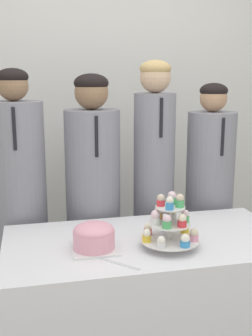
# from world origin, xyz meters

# --- Properties ---
(wall_back) EXTENTS (9.00, 0.06, 2.70)m
(wall_back) POSITION_xyz_m (0.00, 1.69, 1.35)
(wall_back) COLOR silver
(wall_back) RESTS_ON ground_plane
(table) EXTENTS (1.36, 0.69, 0.78)m
(table) POSITION_xyz_m (0.00, 0.34, 0.39)
(table) COLOR white
(table) RESTS_ON ground_plane
(round_cake) EXTENTS (0.20, 0.20, 0.13)m
(round_cake) POSITION_xyz_m (-0.27, 0.28, 0.84)
(round_cake) COLOR white
(round_cake) RESTS_ON table
(cake_knife) EXTENTS (0.22, 0.23, 0.01)m
(cake_knife) POSITION_xyz_m (-0.26, 0.18, 0.78)
(cake_knife) COLOR silver
(cake_knife) RESTS_ON table
(cupcake_stand) EXTENTS (0.27, 0.27, 0.25)m
(cupcake_stand) POSITION_xyz_m (0.07, 0.23, 0.89)
(cupcake_stand) COLOR silver
(cupcake_stand) RESTS_ON table
(student_0) EXTENTS (0.31, 0.31, 1.58)m
(student_0) POSITION_xyz_m (-0.61, 0.88, 0.74)
(student_0) COLOR gray
(student_0) RESTS_ON ground_plane
(student_1) EXTENTS (0.32, 0.32, 1.55)m
(student_1) POSITION_xyz_m (-0.18, 0.88, 0.73)
(student_1) COLOR gray
(student_1) RESTS_ON ground_plane
(student_2) EXTENTS (0.24, 0.25, 1.63)m
(student_2) POSITION_xyz_m (0.18, 0.88, 0.80)
(student_2) COLOR gray
(student_2) RESTS_ON ground_plane
(student_3) EXTENTS (0.30, 0.30, 1.50)m
(student_3) POSITION_xyz_m (0.55, 0.88, 0.71)
(student_3) COLOR gray
(student_3) RESTS_ON ground_plane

